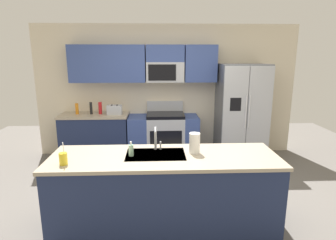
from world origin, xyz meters
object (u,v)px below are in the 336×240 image
(refrigerator, at_px, (241,112))
(toaster, at_px, (115,110))
(bottle_orange, at_px, (77,109))
(soap_dispenser, at_px, (131,150))
(sink_faucet, at_px, (156,137))
(paper_towel_roll, at_px, (195,143))
(drink_cup_yellow, at_px, (63,159))
(pepper_mill, at_px, (91,108))
(range_oven, at_px, (164,136))
(bottle_red, at_px, (100,108))

(refrigerator, relative_size, toaster, 6.61)
(bottle_orange, bearing_deg, soap_dispenser, -62.27)
(sink_faucet, distance_m, paper_towel_roll, 0.46)
(bottle_orange, xyz_separation_m, drink_cup_yellow, (0.55, -2.58, -0.04))
(refrigerator, height_order, pepper_mill, refrigerator)
(range_oven, relative_size, drink_cup_yellow, 5.46)
(bottle_red, relative_size, sink_faucet, 0.81)
(sink_faucet, xyz_separation_m, soap_dispenser, (-0.28, -0.18, -0.10))
(toaster, bearing_deg, drink_cup_yellow, -94.02)
(range_oven, xyz_separation_m, bottle_orange, (-1.66, 0.02, 0.56))
(pepper_mill, height_order, sink_faucet, sink_faucet)
(bottle_red, distance_m, sink_faucet, 2.41)
(refrigerator, distance_m, sink_faucet, 2.66)
(paper_towel_roll, bearing_deg, bottle_orange, 130.71)
(pepper_mill, xyz_separation_m, drink_cup_yellow, (0.28, -2.56, -0.05))
(toaster, xyz_separation_m, soap_dispenser, (0.51, -2.28, -0.02))
(range_oven, xyz_separation_m, soap_dispenser, (-0.43, -2.33, 0.53))
(refrigerator, height_order, paper_towel_roll, refrigerator)
(bottle_orange, bearing_deg, paper_towel_roll, -49.29)
(refrigerator, distance_m, paper_towel_roll, 2.51)
(toaster, bearing_deg, pepper_mill, 173.72)
(bottle_orange, relative_size, paper_towel_roll, 0.87)
(refrigerator, xyz_separation_m, paper_towel_roll, (-1.21, -2.19, 0.09))
(refrigerator, relative_size, bottle_red, 8.07)
(drink_cup_yellow, xyz_separation_m, paper_towel_roll, (1.41, 0.30, 0.05))
(refrigerator, relative_size, soap_dispenser, 10.88)
(pepper_mill, height_order, soap_dispenser, pepper_mill)
(drink_cup_yellow, bearing_deg, bottle_red, 92.36)
(toaster, distance_m, drink_cup_yellow, 2.52)
(bottle_red, distance_m, soap_dispenser, 2.47)
(refrigerator, xyz_separation_m, soap_dispenser, (-1.94, -2.26, 0.04))
(pepper_mill, bearing_deg, sink_faucet, -59.90)
(refrigerator, bearing_deg, range_oven, 177.27)
(toaster, distance_m, bottle_orange, 0.73)
(pepper_mill, height_order, bottle_orange, pepper_mill)
(toaster, distance_m, sink_faucet, 2.24)
(drink_cup_yellow, bearing_deg, toaster, 85.98)
(range_oven, distance_m, bottle_orange, 1.76)
(refrigerator, height_order, drink_cup_yellow, refrigerator)
(toaster, xyz_separation_m, bottle_red, (-0.28, 0.07, 0.02))
(pepper_mill, relative_size, soap_dispenser, 1.37)
(refrigerator, distance_m, bottle_orange, 3.18)
(pepper_mill, bearing_deg, range_oven, 0.10)
(bottle_orange, bearing_deg, range_oven, -0.59)
(pepper_mill, distance_m, sink_faucet, 2.48)
(bottle_red, xyz_separation_m, drink_cup_yellow, (0.11, -2.58, -0.05))
(drink_cup_yellow, relative_size, paper_towel_roll, 1.04)
(drink_cup_yellow, bearing_deg, range_oven, 66.55)
(bottle_orange, xyz_separation_m, paper_towel_roll, (1.96, -2.28, 0.02))
(bottle_red, height_order, sink_faucet, sink_faucet)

